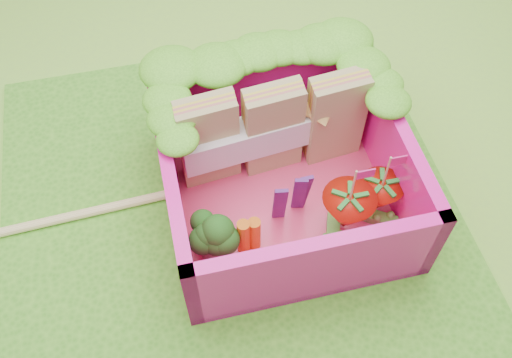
{
  "coord_description": "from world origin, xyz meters",
  "views": [
    {
      "loc": [
        -0.26,
        -1.8,
        2.85
      ],
      "look_at": [
        0.16,
        -0.04,
        0.28
      ],
      "focal_mm": 40.0,
      "sensor_mm": 36.0,
      "label": 1
    }
  ],
  "objects_px": {
    "sandwich_stack": "(274,129)",
    "strawberry_left": "(346,213)",
    "chopsticks": "(52,221)",
    "bento_box": "(284,171)",
    "strawberry_right": "(379,196)",
    "broccoli": "(210,235)"
  },
  "relations": [
    {
      "from": "bento_box",
      "to": "broccoli",
      "type": "bearing_deg",
      "value": -148.98
    },
    {
      "from": "bento_box",
      "to": "chopsticks",
      "type": "distance_m",
      "value": 1.36
    },
    {
      "from": "broccoli",
      "to": "strawberry_right",
      "type": "bearing_deg",
      "value": 3.63
    },
    {
      "from": "strawberry_left",
      "to": "chopsticks",
      "type": "distance_m",
      "value": 1.67
    },
    {
      "from": "bento_box",
      "to": "chopsticks",
      "type": "relative_size",
      "value": 0.59
    },
    {
      "from": "sandwich_stack",
      "to": "strawberry_left",
      "type": "bearing_deg",
      "value": -63.85
    },
    {
      "from": "strawberry_right",
      "to": "chopsticks",
      "type": "height_order",
      "value": "strawberry_right"
    },
    {
      "from": "broccoli",
      "to": "strawberry_right",
      "type": "height_order",
      "value": "strawberry_right"
    },
    {
      "from": "bento_box",
      "to": "sandwich_stack",
      "type": "xyz_separation_m",
      "value": [
        0.01,
        0.26,
        0.06
      ]
    },
    {
      "from": "sandwich_stack",
      "to": "strawberry_left",
      "type": "xyz_separation_m",
      "value": [
        0.27,
        -0.55,
        -0.14
      ]
    },
    {
      "from": "strawberry_left",
      "to": "sandwich_stack",
      "type": "bearing_deg",
      "value": 116.15
    },
    {
      "from": "bento_box",
      "to": "strawberry_left",
      "type": "height_order",
      "value": "strawberry_left"
    },
    {
      "from": "bento_box",
      "to": "strawberry_right",
      "type": "relative_size",
      "value": 2.67
    },
    {
      "from": "broccoli",
      "to": "strawberry_left",
      "type": "xyz_separation_m",
      "value": [
        0.75,
        -0.01,
        -0.04
      ]
    },
    {
      "from": "broccoli",
      "to": "strawberry_left",
      "type": "bearing_deg",
      "value": -0.76
    },
    {
      "from": "broccoli",
      "to": "chopsticks",
      "type": "relative_size",
      "value": 0.15
    },
    {
      "from": "bento_box",
      "to": "chopsticks",
      "type": "height_order",
      "value": "bento_box"
    },
    {
      "from": "strawberry_left",
      "to": "chopsticks",
      "type": "relative_size",
      "value": 0.24
    },
    {
      "from": "sandwich_stack",
      "to": "broccoli",
      "type": "height_order",
      "value": "sandwich_stack"
    },
    {
      "from": "broccoli",
      "to": "chopsticks",
      "type": "xyz_separation_m",
      "value": [
        -0.85,
        0.42,
        -0.22
      ]
    },
    {
      "from": "sandwich_stack",
      "to": "chopsticks",
      "type": "relative_size",
      "value": 0.49
    },
    {
      "from": "broccoli",
      "to": "sandwich_stack",
      "type": "bearing_deg",
      "value": 48.49
    }
  ]
}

